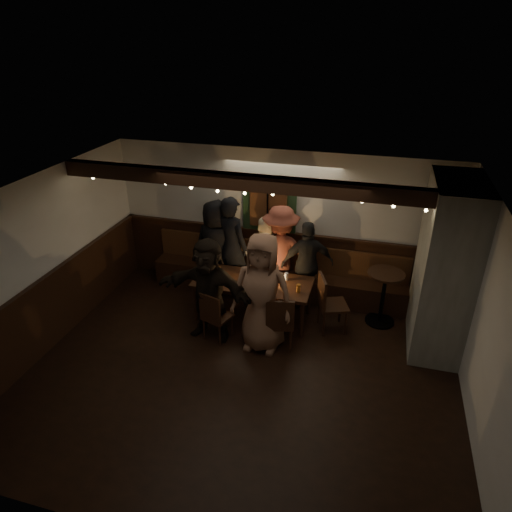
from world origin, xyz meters
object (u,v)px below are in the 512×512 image
(person_a, at_px, (216,246))
(person_b, at_px, (231,246))
(person_d, at_px, (280,253))
(person_c, at_px, (264,257))
(person_e, at_px, (307,264))
(chair_end, at_px, (328,300))
(person_f, at_px, (209,289))
(chair_near_right, at_px, (280,321))
(person_g, at_px, (262,293))
(chair_near_left, at_px, (214,314))
(dining_table, at_px, (253,284))
(high_top, at_px, (384,291))

(person_a, height_order, person_b, person_b)
(person_d, bearing_deg, person_a, -17.33)
(person_c, distance_m, person_e, 0.78)
(chair_end, height_order, person_f, person_f)
(chair_end, xyz_separation_m, person_e, (-0.46, 0.70, 0.23))
(chair_end, xyz_separation_m, person_b, (-1.83, 0.72, 0.38))
(chair_near_right, height_order, person_c, person_c)
(person_a, bearing_deg, chair_end, 167.63)
(person_a, height_order, person_g, person_g)
(chair_end, xyz_separation_m, person_c, (-1.24, 0.76, 0.22))
(chair_near_right, distance_m, person_c, 1.61)
(person_b, bearing_deg, person_c, -157.19)
(person_a, bearing_deg, person_g, 137.91)
(chair_near_left, height_order, person_g, person_g)
(person_c, height_order, person_g, person_g)
(person_g, bearing_deg, chair_near_left, -173.07)
(person_f, relative_size, person_g, 0.89)
(person_g, bearing_deg, person_b, 125.55)
(dining_table, relative_size, chair_near_left, 2.26)
(dining_table, distance_m, chair_near_right, 0.97)
(chair_near_right, relative_size, high_top, 0.98)
(person_f, bearing_deg, person_a, 112.14)
(person_g, bearing_deg, chair_end, 39.67)
(chair_near_right, bearing_deg, person_c, 112.96)
(person_d, distance_m, person_e, 0.52)
(person_b, xyz_separation_m, person_g, (0.94, -1.42, 0.01))
(person_a, relative_size, person_g, 0.92)
(chair_end, height_order, person_c, person_c)
(person_d, xyz_separation_m, person_f, (-0.79, -1.43, -0.03))
(chair_near_left, distance_m, person_e, 1.89)
(person_c, distance_m, person_f, 1.49)
(person_b, xyz_separation_m, person_d, (0.88, 0.07, -0.06))
(chair_near_left, relative_size, person_a, 0.50)
(high_top, bearing_deg, person_e, 168.83)
(person_b, bearing_deg, person_a, 8.73)
(dining_table, xyz_separation_m, person_g, (0.35, -0.72, 0.31))
(person_f, distance_m, person_g, 0.86)
(chair_near_right, relative_size, person_b, 0.49)
(chair_end, height_order, person_d, person_d)
(chair_near_right, distance_m, person_g, 0.50)
(person_e, xyz_separation_m, person_g, (-0.44, -1.39, 0.16))
(chair_near_right, bearing_deg, high_top, 38.12)
(person_c, bearing_deg, person_g, 92.49)
(dining_table, distance_m, high_top, 2.12)
(chair_near_right, bearing_deg, person_d, 102.74)
(chair_end, bearing_deg, person_d, 140.25)
(high_top, bearing_deg, person_c, 171.20)
(chair_end, bearing_deg, dining_table, 178.71)
(chair_near_left, height_order, person_d, person_d)
(dining_table, bearing_deg, person_b, 130.45)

